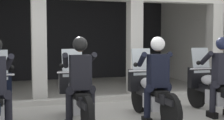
{
  "coord_description": "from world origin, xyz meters",
  "views": [
    {
      "loc": [
        -1.83,
        -5.56,
        1.56
      ],
      "look_at": [
        0.0,
        0.17,
        1.14
      ],
      "focal_mm": 50.69,
      "sensor_mm": 36.0,
      "label": 1
    }
  ],
  "objects_px": {
    "motorcycle_center_left": "(77,96)",
    "motorcycle_center_right": "(150,93)",
    "motorcycle_far_right": "(212,90)",
    "police_officer_far_right": "(222,70)",
    "police_officer_center_left": "(80,74)",
    "police_officer_center_right": "(157,72)"
  },
  "relations": [
    {
      "from": "police_officer_far_right",
      "to": "motorcycle_center_left",
      "type": "bearing_deg",
      "value": 156.32
    },
    {
      "from": "motorcycle_center_right",
      "to": "motorcycle_far_right",
      "type": "xyz_separation_m",
      "value": [
        1.4,
        0.01,
        0.0
      ]
    },
    {
      "from": "police_officer_center_left",
      "to": "police_officer_far_right",
      "type": "bearing_deg",
      "value": -19.75
    },
    {
      "from": "motorcycle_far_right",
      "to": "motorcycle_center_right",
      "type": "bearing_deg",
      "value": 165.71
    },
    {
      "from": "motorcycle_center_left",
      "to": "motorcycle_center_right",
      "type": "relative_size",
      "value": 1.0
    },
    {
      "from": "police_officer_center_right",
      "to": "motorcycle_far_right",
      "type": "xyz_separation_m",
      "value": [
        1.4,
        0.29,
        -0.44
      ]
    },
    {
      "from": "police_officer_far_right",
      "to": "motorcycle_center_right",
      "type": "bearing_deg",
      "value": 154.21
    },
    {
      "from": "motorcycle_center_right",
      "to": "motorcycle_far_right",
      "type": "relative_size",
      "value": 1.0
    },
    {
      "from": "police_officer_center_left",
      "to": "police_officer_far_right",
      "type": "height_order",
      "value": "same"
    },
    {
      "from": "motorcycle_center_left",
      "to": "police_officer_center_right",
      "type": "distance_m",
      "value": 1.53
    },
    {
      "from": "police_officer_center_right",
      "to": "motorcycle_center_right",
      "type": "bearing_deg",
      "value": 81.79
    },
    {
      "from": "motorcycle_center_left",
      "to": "motorcycle_far_right",
      "type": "bearing_deg",
      "value": -19.75
    },
    {
      "from": "motorcycle_center_left",
      "to": "motorcycle_far_right",
      "type": "distance_m",
      "value": 2.8
    },
    {
      "from": "police_officer_center_left",
      "to": "police_officer_center_right",
      "type": "bearing_deg",
      "value": -23.37
    },
    {
      "from": "police_officer_center_right",
      "to": "motorcycle_far_right",
      "type": "height_order",
      "value": "police_officer_center_right"
    },
    {
      "from": "motorcycle_far_right",
      "to": "police_officer_far_right",
      "type": "distance_m",
      "value": 0.52
    },
    {
      "from": "police_officer_far_right",
      "to": "police_officer_center_left",
      "type": "bearing_deg",
      "value": 162.07
    },
    {
      "from": "motorcycle_center_left",
      "to": "motorcycle_far_right",
      "type": "xyz_separation_m",
      "value": [
        2.79,
        -0.16,
        0.0
      ]
    },
    {
      "from": "motorcycle_center_left",
      "to": "motorcycle_far_right",
      "type": "relative_size",
      "value": 1.0
    },
    {
      "from": "motorcycle_far_right",
      "to": "police_officer_center_right",
      "type": "bearing_deg",
      "value": 177.17
    },
    {
      "from": "motorcycle_center_left",
      "to": "motorcycle_center_right",
      "type": "height_order",
      "value": "same"
    },
    {
      "from": "police_officer_center_left",
      "to": "motorcycle_center_left",
      "type": "bearing_deg",
      "value": 73.31
    }
  ]
}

